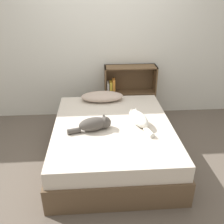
% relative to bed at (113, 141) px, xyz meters
% --- Properties ---
extents(ground_plane, '(8.00, 8.00, 0.00)m').
position_rel_bed_xyz_m(ground_plane, '(0.00, 0.00, -0.25)').
color(ground_plane, brown).
extents(wall_back, '(8.00, 0.06, 2.50)m').
position_rel_bed_xyz_m(wall_back, '(0.00, 1.34, 1.00)').
color(wall_back, silver).
rests_on(wall_back, ground_plane).
extents(bed, '(1.49, 1.81, 0.50)m').
position_rel_bed_xyz_m(bed, '(0.00, 0.00, 0.00)').
color(bed, brown).
rests_on(bed, ground_plane).
extents(pillow, '(0.62, 0.31, 0.13)m').
position_rel_bed_xyz_m(pillow, '(-0.10, 0.72, 0.32)').
color(pillow, '#B29E8E').
rests_on(pillow, bed).
extents(cat_light, '(0.27, 0.54, 0.15)m').
position_rel_bed_xyz_m(cat_light, '(0.32, -0.02, 0.33)').
color(cat_light, white).
rests_on(cat_light, bed).
extents(cat_dark, '(0.52, 0.26, 0.17)m').
position_rel_bed_xyz_m(cat_dark, '(-0.22, -0.11, 0.33)').
color(cat_dark, '#47423D').
rests_on(cat_dark, bed).
extents(bookshelf, '(0.84, 0.26, 0.89)m').
position_rel_bed_xyz_m(bookshelf, '(0.34, 1.21, 0.21)').
color(bookshelf, brown).
rests_on(bookshelf, ground_plane).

